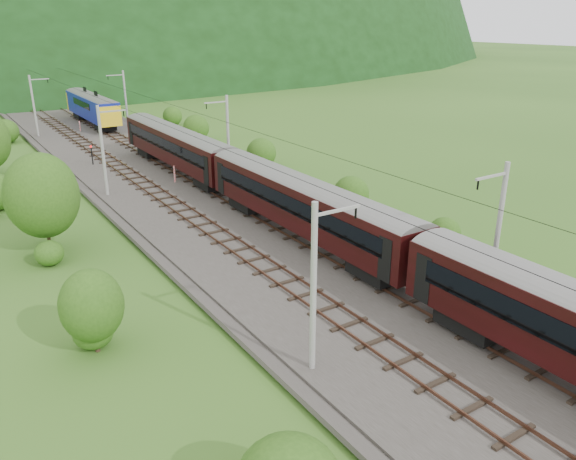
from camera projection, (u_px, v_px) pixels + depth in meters
ground at (409, 334)px, 29.06m from camera, size 600.00×600.00×0.00m
railbed at (301, 265)px, 36.84m from camera, size 14.00×220.00×0.30m
track_left at (270, 270)px, 35.54m from camera, size 2.40×220.00×0.27m
track_right at (330, 254)px, 37.98m from camera, size 2.40×220.00×0.27m
catenary_left at (103, 149)px, 49.40m from camera, size 2.54×192.28×8.00m
catenary_right at (227, 134)px, 55.65m from camera, size 2.54×192.28×8.00m
overhead_wires at (302, 161)px, 34.37m from camera, size 4.83×198.00×0.03m
train at (427, 251)px, 30.20m from camera, size 3.04×144.34×5.28m
hazard_post_near at (80, 126)px, 78.85m from camera, size 0.15×0.15×1.41m
hazard_post_far at (175, 174)px, 54.44m from camera, size 0.17×0.17×1.63m
signal at (92, 153)px, 60.80m from camera, size 0.23×0.23×2.10m
vegetation_left at (38, 220)px, 37.56m from camera, size 12.32×143.41×7.02m
vegetation_right at (313, 174)px, 53.42m from camera, size 6.36×105.45×3.09m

